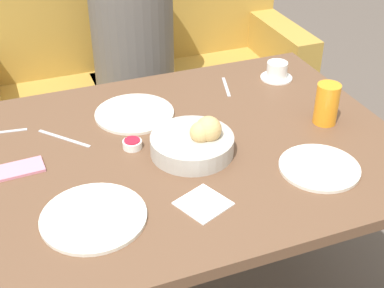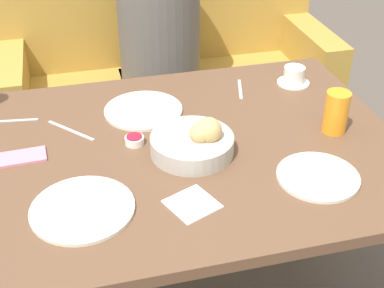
{
  "view_description": "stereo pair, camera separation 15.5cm",
  "coord_description": "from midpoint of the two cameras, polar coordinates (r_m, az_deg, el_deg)",
  "views": [
    {
      "loc": [
        -0.45,
        -1.25,
        1.59
      ],
      "look_at": [
        0.02,
        -0.04,
        0.74
      ],
      "focal_mm": 50.0,
      "sensor_mm": 36.0,
      "label": 1
    },
    {
      "loc": [
        -0.3,
        -1.3,
        1.59
      ],
      "look_at": [
        0.02,
        -0.04,
        0.74
      ],
      "focal_mm": 50.0,
      "sensor_mm": 36.0,
      "label": 2
    }
  ],
  "objects": [
    {
      "name": "cell_phone",
      "position": [
        1.59,
        -20.91,
        -2.66
      ],
      "size": [
        0.15,
        0.08,
        0.01
      ],
      "color": "pink",
      "rests_on": "dining_table"
    },
    {
      "name": "jam_bowl_berry",
      "position": [
        1.6,
        -9.15,
        -0.08
      ],
      "size": [
        0.06,
        0.06,
        0.03
      ],
      "color": "white",
      "rests_on": "dining_table"
    },
    {
      "name": "dining_table",
      "position": [
        1.65,
        -3.71,
        -2.88
      ],
      "size": [
        1.31,
        0.98,
        0.71
      ],
      "color": "brown",
      "rests_on": "ground_plane"
    },
    {
      "name": "plate_near_right",
      "position": [
        1.52,
        10.62,
        -2.58
      ],
      "size": [
        0.23,
        0.23,
        0.01
      ],
      "color": "silver",
      "rests_on": "dining_table"
    },
    {
      "name": "spoon_coffee",
      "position": [
        1.92,
        1.36,
        6.05
      ],
      "size": [
        0.05,
        0.14,
        0.0
      ],
      "color": "#B7B7BC",
      "rests_on": "dining_table"
    },
    {
      "name": "seated_person",
      "position": [
        2.52,
        -7.9,
        8.07
      ],
      "size": [
        0.37,
        0.48,
        1.25
      ],
      "color": "#23232D",
      "rests_on": "ground_plane"
    },
    {
      "name": "bread_basket",
      "position": [
        1.55,
        -2.61,
        0.1
      ],
      "size": [
        0.24,
        0.24,
        0.12
      ],
      "color": "#B2ADA3",
      "rests_on": "dining_table"
    },
    {
      "name": "fork_silver",
      "position": [
        1.69,
        -16.07,
        0.49
      ],
      "size": [
        0.14,
        0.15,
        0.0
      ],
      "color": "#B7B7BC",
      "rests_on": "dining_table"
    },
    {
      "name": "napkin",
      "position": [
        1.38,
        -2.03,
        -6.49
      ],
      "size": [
        0.15,
        0.15,
        0.0
      ],
      "color": "white",
      "rests_on": "dining_table"
    },
    {
      "name": "plate_far_center",
      "position": [
        1.77,
        -8.67,
        3.17
      ],
      "size": [
        0.26,
        0.26,
        0.01
      ],
      "color": "silver",
      "rests_on": "dining_table"
    },
    {
      "name": "juice_glass",
      "position": [
        1.71,
        11.69,
        4.14
      ],
      "size": [
        0.07,
        0.07,
        0.13
      ],
      "color": "orange",
      "rests_on": "dining_table"
    },
    {
      "name": "plate_near_left",
      "position": [
        1.37,
        -13.69,
        -7.7
      ],
      "size": [
        0.27,
        0.27,
        0.01
      ],
      "color": "silver",
      "rests_on": "dining_table"
    },
    {
      "name": "couch",
      "position": [
        2.76,
        -7.29,
        5.42
      ],
      "size": [
        1.6,
        0.7,
        0.87
      ],
      "color": "#B28938",
      "rests_on": "ground_plane"
    },
    {
      "name": "coffee_cup",
      "position": [
        1.99,
        6.84,
        7.65
      ],
      "size": [
        0.12,
        0.12,
        0.06
      ],
      "color": "white",
      "rests_on": "dining_table"
    }
  ]
}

